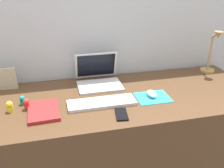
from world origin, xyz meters
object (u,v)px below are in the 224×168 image
Objects in this scene: mouse at (152,94)px; toy_figurine_red at (26,104)px; desk_lamp at (212,53)px; toy_figurine_teal at (22,100)px; laptop at (98,76)px; notebook_pad at (44,111)px; picture_frame at (7,79)px; toy_figurine_yellow at (10,106)px; keyboard at (102,103)px; cell_phone at (121,114)px.

mouse is 1.42× the size of toy_figurine_red.
toy_figurine_teal is at bearing -172.21° from desk_lamp.
laptop is 0.90× the size of desk_lamp.
toy_figurine_red is at bearing 178.30° from mouse.
picture_frame is (-0.23, 0.37, 0.06)m from notebook_pad.
toy_figurine_red is 1.03× the size of toy_figurine_yellow.
toy_figurine_red reaches higher than keyboard.
toy_figurine_red is (-0.43, 0.05, 0.03)m from keyboard.
toy_figurine_red is at bearing 144.38° from notebook_pad.
picture_frame is (-0.90, 0.33, 0.05)m from mouse.
toy_figurine_red is (0.13, -0.31, -0.04)m from picture_frame.
notebook_pad is 3.55× the size of toy_figurine_red.
toy_figurine_red reaches higher than cell_phone.
desk_lamp reaches higher than notebook_pad.
desk_lamp is 1.39× the size of notebook_pad.
notebook_pad is 0.18m from toy_figurine_teal.
desk_lamp reaches higher than toy_figurine_yellow.
toy_figurine_red is (-0.47, -0.26, -0.02)m from laptop.
cell_phone is 0.44m from notebook_pad.
mouse is at bearing -6.37° from toy_figurine_teal.
keyboard is 1.71× the size of notebook_pad.
laptop reaches higher than picture_frame.
mouse is (0.29, -0.28, -0.03)m from laptop.
picture_frame is at bearing 113.96° from toy_figurine_teal.
keyboard reaches higher than cell_phone.
picture_frame is (-0.57, 0.35, 0.06)m from keyboard.
desk_lamp is (0.59, 0.28, 0.14)m from mouse.
cell_phone is at bearing -60.77° from keyboard.
notebook_pad is at bearing -32.77° from toy_figurine_red.
toy_figurine_red is 0.07m from toy_figurine_teal.
mouse is 0.76m from toy_figurine_red.
keyboard is 2.73× the size of picture_frame.
toy_figurine_yellow is 1.16× the size of toy_figurine_teal.
toy_figurine_teal reaches higher than mouse.
laptop reaches higher than toy_figurine_yellow.
desk_lamp reaches higher than picture_frame.
notebook_pad is 4.22× the size of toy_figurine_teal.
notebook_pad is at bearing -58.12° from picture_frame.
laptop is 1.25× the size of notebook_pad.
desk_lamp is 1.47m from toy_figurine_yellow.
desk_lamp is 4.95× the size of toy_figurine_red.
desk_lamp is 1.38m from toy_figurine_red.
notebook_pad is 1.60× the size of picture_frame.
laptop reaches higher than notebook_pad.
mouse reaches higher than notebook_pad.
laptop reaches higher than keyboard.
cell_phone is at bearing -151.93° from desk_lamp.
picture_frame is at bearing 150.65° from cell_phone.
cell_phone is 0.38× the size of desk_lamp.
laptop is at bearing 83.32° from keyboard.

